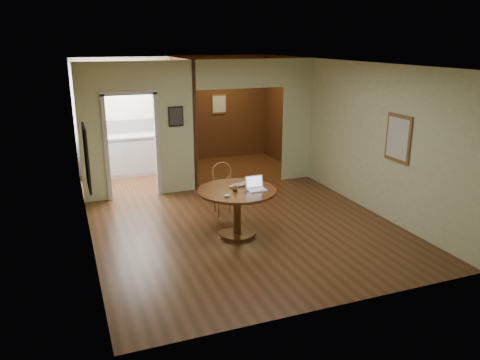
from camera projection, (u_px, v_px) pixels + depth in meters
name	position (u px, v px, depth m)	size (l,w,h in m)	color
floor	(249.00, 231.00, 7.85)	(5.00, 5.00, 0.00)	#432713
room_shell	(176.00, 126.00, 10.08)	(5.20, 7.50, 5.00)	white
dining_table	(237.00, 202.00, 7.52)	(1.27, 1.27, 0.79)	brown
chair	(223.00, 186.00, 8.52)	(0.43, 0.43, 0.95)	#9B6137
open_laptop	(256.00, 186.00, 7.45)	(0.30, 0.26, 0.21)	white
closed_laptop	(241.00, 186.00, 7.59)	(0.37, 0.24, 0.03)	#B5B6BA
mouse	(227.00, 196.00, 7.10)	(0.11, 0.06, 0.04)	white
wine_glass	(235.00, 189.00, 7.33)	(0.09, 0.09, 0.10)	white
pen	(246.00, 192.00, 7.31)	(0.01, 0.01, 0.15)	#0C1654
kitchen_cabinet	(129.00, 155.00, 11.00)	(2.06, 0.60, 0.94)	silver
grocery_bag	(160.00, 127.00, 11.08)	(0.30, 0.26, 0.30)	#C0AC8D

